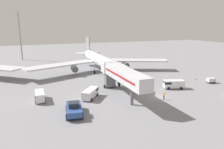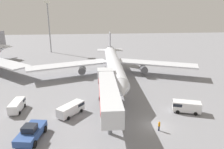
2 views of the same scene
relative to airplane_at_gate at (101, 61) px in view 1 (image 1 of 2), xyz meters
The scene contains 11 objects.
ground_plane 28.28m from the airplane_at_gate, 81.70° to the right, with size 300.00×300.00×0.00m, color gray.
airplane_at_gate is the anchor object (origin of this frame).
jet_bridge 23.56m from the airplane_at_gate, 99.11° to the right, with size 3.92×20.72×6.87m.
pushback_tug 33.47m from the airplane_at_gate, 118.52° to the right, with size 3.81×6.51×2.49m.
service_van_near_right 28.66m from the airplane_at_gate, 137.81° to the right, with size 2.18×5.08×1.99m.
service_van_outer_left 26.12m from the airplane_at_gate, 64.32° to the right, with size 5.52×3.65×2.18m.
service_van_mid_right 24.44m from the airplane_at_gate, 115.60° to the right, with size 5.08×5.59×2.04m.
baggage_cart_near_left 34.08m from the airplane_at_gate, 43.53° to the right, with size 2.46×1.58×1.43m.
ground_crew_worker_foreground 29.60m from the airplane_at_gate, 82.03° to the right, with size 0.45×0.45×1.76m.
safety_cone_alpha 30.30m from the airplane_at_gate, 39.23° to the right, with size 0.40×0.40×0.61m.
apron_light_mast 50.01m from the airplane_at_gate, 120.61° to the left, with size 2.40×2.40×23.01m.
Camera 1 is at (-27.12, -36.34, 15.81)m, focal length 32.90 mm.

